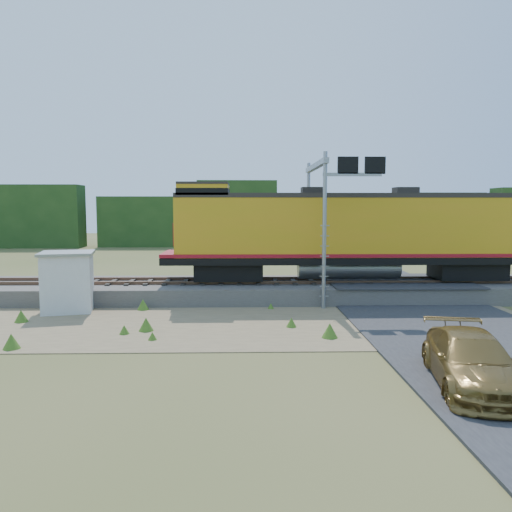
{
  "coord_description": "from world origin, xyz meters",
  "views": [
    {
      "loc": [
        -0.66,
        -18.65,
        4.51
      ],
      "look_at": [
        -0.15,
        3.0,
        2.4
      ],
      "focal_mm": 35.0,
      "sensor_mm": 36.0,
      "label": 1
    }
  ],
  "objects_px": {
    "shed": "(68,281)",
    "car": "(471,361)",
    "signal_gantry": "(325,193)",
    "locomotive": "(344,232)"
  },
  "relations": [
    {
      "from": "shed",
      "to": "car",
      "type": "height_order",
      "value": "shed"
    },
    {
      "from": "shed",
      "to": "signal_gantry",
      "type": "xyz_separation_m",
      "value": [
        11.54,
        2.4,
        3.89
      ]
    },
    {
      "from": "car",
      "to": "signal_gantry",
      "type": "bearing_deg",
      "value": 109.02
    },
    {
      "from": "locomotive",
      "to": "shed",
      "type": "distance_m",
      "value": 13.13
    },
    {
      "from": "signal_gantry",
      "to": "car",
      "type": "relative_size",
      "value": 1.5
    },
    {
      "from": "signal_gantry",
      "to": "shed",
      "type": "bearing_deg",
      "value": -168.24
    },
    {
      "from": "locomotive",
      "to": "signal_gantry",
      "type": "relative_size",
      "value": 2.66
    },
    {
      "from": "locomotive",
      "to": "signal_gantry",
      "type": "height_order",
      "value": "signal_gantry"
    },
    {
      "from": "signal_gantry",
      "to": "car",
      "type": "height_order",
      "value": "signal_gantry"
    },
    {
      "from": "locomotive",
      "to": "signal_gantry",
      "type": "distance_m",
      "value": 2.28
    }
  ]
}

